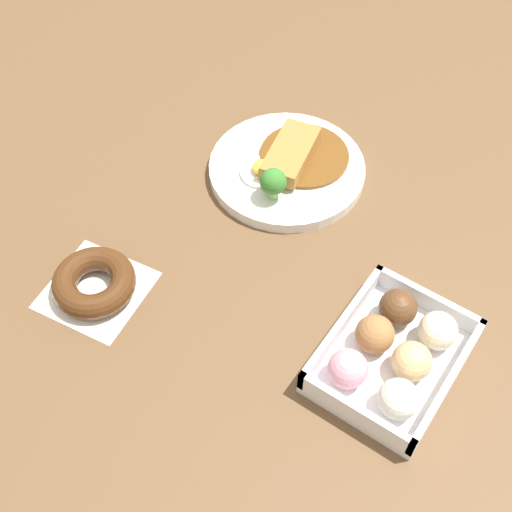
{
  "coord_description": "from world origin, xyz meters",
  "views": [
    {
      "loc": [
        -0.52,
        -0.28,
        0.76
      ],
      "look_at": [
        -0.07,
        0.03,
        0.03
      ],
      "focal_mm": 48.82,
      "sensor_mm": 36.0,
      "label": 1
    }
  ],
  "objects": [
    {
      "name": "ground_plane",
      "position": [
        0.0,
        0.0,
        0.0
      ],
      "size": [
        1.6,
        1.6,
        0.0
      ],
      "primitive_type": "plane",
      "color": "brown"
    },
    {
      "name": "chocolate_ring_donut",
      "position": [
        -0.22,
        0.19,
        0.02
      ],
      "size": [
        0.14,
        0.14,
        0.04
      ],
      "color": "white",
      "rests_on": "ground_plane"
    },
    {
      "name": "donut_box",
      "position": [
        -0.09,
        -0.18,
        0.03
      ],
      "size": [
        0.19,
        0.15,
        0.06
      ],
      "color": "white",
      "rests_on": "ground_plane"
    },
    {
      "name": "curry_plate",
      "position": [
        0.1,
        0.09,
        0.02
      ],
      "size": [
        0.23,
        0.23,
        0.07
      ],
      "color": "white",
      "rests_on": "ground_plane"
    }
  ]
}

